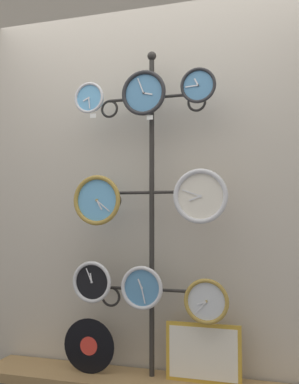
{
  "coord_description": "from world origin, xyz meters",
  "views": [
    {
      "loc": [
        0.83,
        -2.33,
        1.04
      ],
      "look_at": [
        0.0,
        0.36,
        1.21
      ],
      "focal_mm": 42.0,
      "sensor_mm": 36.0,
      "label": 1
    }
  ],
  "objects_px": {
    "clock_bottom_left": "(92,282)",
    "clock_bottom_center": "(142,288)",
    "clock_bottom_right": "(206,301)",
    "picture_frame": "(203,353)",
    "clock_top_center": "(144,93)",
    "clock_middle_right": "(200,196)",
    "vinyl_record": "(89,346)",
    "clock_middle_left": "(97,200)",
    "clock_top_left": "(89,98)",
    "display_stand": "(152,283)",
    "clock_top_right": "(198,86)"
  },
  "relations": [
    {
      "from": "clock_bottom_center",
      "to": "clock_middle_right",
      "type": "bearing_deg",
      "value": -4.54
    },
    {
      "from": "display_stand",
      "to": "clock_bottom_left",
      "type": "distance_m",
      "value": 0.38
    },
    {
      "from": "picture_frame",
      "to": "clock_bottom_right",
      "type": "bearing_deg",
      "value": -62.52
    },
    {
      "from": "display_stand",
      "to": "clock_middle_left",
      "type": "xyz_separation_m",
      "value": [
        -0.33,
        -0.1,
        0.52
      ]
    },
    {
      "from": "clock_middle_right",
      "to": "picture_frame",
      "type": "relative_size",
      "value": 0.72
    },
    {
      "from": "clock_middle_left",
      "to": "vinyl_record",
      "type": "distance_m",
      "value": 0.93
    },
    {
      "from": "clock_top_center",
      "to": "clock_middle_right",
      "type": "bearing_deg",
      "value": -5.7
    },
    {
      "from": "clock_top_left",
      "to": "clock_top_center",
      "type": "distance_m",
      "value": 0.37
    },
    {
      "from": "clock_middle_left",
      "to": "picture_frame",
      "type": "relative_size",
      "value": 0.71
    },
    {
      "from": "clock_bottom_left",
      "to": "clock_bottom_center",
      "type": "bearing_deg",
      "value": 0.43
    },
    {
      "from": "clock_top_left",
      "to": "vinyl_record",
      "type": "height_order",
      "value": "clock_top_left"
    },
    {
      "from": "clock_middle_right",
      "to": "vinyl_record",
      "type": "xyz_separation_m",
      "value": [
        -0.73,
        0.04,
        -0.94
      ]
    },
    {
      "from": "clock_middle_right",
      "to": "vinyl_record",
      "type": "distance_m",
      "value": 1.19
    },
    {
      "from": "clock_top_center",
      "to": "vinyl_record",
      "type": "height_order",
      "value": "clock_top_center"
    },
    {
      "from": "vinyl_record",
      "to": "clock_middle_left",
      "type": "bearing_deg",
      "value": -23.45
    },
    {
      "from": "display_stand",
      "to": "clock_top_right",
      "type": "relative_size",
      "value": 9.67
    },
    {
      "from": "display_stand",
      "to": "vinyl_record",
      "type": "bearing_deg",
      "value": -168.99
    },
    {
      "from": "clock_bottom_right",
      "to": "display_stand",
      "type": "bearing_deg",
      "value": 166.48
    },
    {
      "from": "clock_middle_left",
      "to": "clock_middle_right",
      "type": "xyz_separation_m",
      "value": [
        0.67,
        -0.02,
        0.02
      ]
    },
    {
      "from": "vinyl_record",
      "to": "clock_top_center",
      "type": "bearing_deg",
      "value": -0.87
    },
    {
      "from": "clock_bottom_left",
      "to": "picture_frame",
      "type": "relative_size",
      "value": 0.58
    },
    {
      "from": "clock_top_right",
      "to": "clock_bottom_left",
      "type": "height_order",
      "value": "clock_top_right"
    },
    {
      "from": "picture_frame",
      "to": "vinyl_record",
      "type": "bearing_deg",
      "value": -175.86
    },
    {
      "from": "clock_middle_left",
      "to": "vinyl_record",
      "type": "height_order",
      "value": "clock_middle_left"
    },
    {
      "from": "clock_middle_right",
      "to": "clock_bottom_center",
      "type": "height_order",
      "value": "clock_middle_right"
    },
    {
      "from": "clock_top_center",
      "to": "clock_middle_right",
      "type": "distance_m",
      "value": 0.75
    },
    {
      "from": "clock_bottom_right",
      "to": "picture_frame",
      "type": "distance_m",
      "value": 0.33
    },
    {
      "from": "display_stand",
      "to": "picture_frame",
      "type": "height_order",
      "value": "display_stand"
    },
    {
      "from": "picture_frame",
      "to": "clock_top_right",
      "type": "bearing_deg",
      "value": -93.64
    },
    {
      "from": "vinyl_record",
      "to": "picture_frame",
      "type": "distance_m",
      "value": 0.73
    },
    {
      "from": "display_stand",
      "to": "picture_frame",
      "type": "bearing_deg",
      "value": -4.24
    },
    {
      "from": "clock_top_left",
      "to": "clock_top_right",
      "type": "relative_size",
      "value": 0.93
    },
    {
      "from": "clock_top_right",
      "to": "clock_middle_left",
      "type": "xyz_separation_m",
      "value": [
        -0.66,
        -0.0,
        -0.69
      ]
    },
    {
      "from": "clock_bottom_center",
      "to": "clock_bottom_right",
      "type": "bearing_deg",
      "value": 0.32
    },
    {
      "from": "display_stand",
      "to": "clock_middle_right",
      "type": "xyz_separation_m",
      "value": [
        0.34,
        -0.12,
        0.54
      ]
    },
    {
      "from": "clock_top_right",
      "to": "clock_middle_right",
      "type": "relative_size",
      "value": 0.67
    },
    {
      "from": "clock_top_center",
      "to": "clock_bottom_left",
      "type": "height_order",
      "value": "clock_top_center"
    },
    {
      "from": "clock_top_right",
      "to": "clock_bottom_center",
      "type": "distance_m",
      "value": 1.28
    },
    {
      "from": "clock_top_right",
      "to": "vinyl_record",
      "type": "distance_m",
      "value": 1.76
    },
    {
      "from": "clock_bottom_right",
      "to": "picture_frame",
      "type": "height_order",
      "value": "clock_bottom_right"
    },
    {
      "from": "clock_top_left",
      "to": "clock_middle_left",
      "type": "bearing_deg",
      "value": 3.22
    },
    {
      "from": "clock_top_right",
      "to": "clock_middle_right",
      "type": "height_order",
      "value": "clock_top_right"
    },
    {
      "from": "clock_bottom_right",
      "to": "vinyl_record",
      "type": "xyz_separation_m",
      "value": [
        -0.76,
        0.01,
        -0.32
      ]
    },
    {
      "from": "clock_bottom_right",
      "to": "picture_frame",
      "type": "xyz_separation_m",
      "value": [
        -0.03,
        0.06,
        -0.32
      ]
    },
    {
      "from": "clock_bottom_center",
      "to": "clock_middle_left",
      "type": "bearing_deg",
      "value": -177.25
    },
    {
      "from": "clock_middle_right",
      "to": "clock_bottom_right",
      "type": "height_order",
      "value": "clock_middle_right"
    },
    {
      "from": "clock_top_center",
      "to": "clock_top_right",
      "type": "relative_size",
      "value": 1.32
    },
    {
      "from": "picture_frame",
      "to": "clock_top_left",
      "type": "bearing_deg",
      "value": -173.48
    },
    {
      "from": "clock_middle_left",
      "to": "clock_bottom_center",
      "type": "bearing_deg",
      "value": 2.75
    },
    {
      "from": "clock_middle_left",
      "to": "clock_middle_right",
      "type": "height_order",
      "value": "clock_middle_right"
    }
  ]
}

